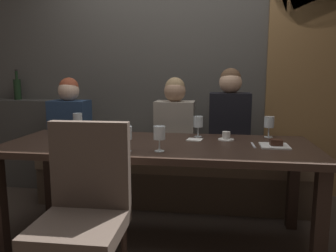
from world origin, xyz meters
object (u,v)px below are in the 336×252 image
(wine_glass_near_left, at_px, (159,134))
(wine_glass_center_front, at_px, (78,119))
(wine_bottle_dark_red, at_px, (17,89))
(wine_glass_end_left, at_px, (126,133))
(banquette_bench, at_px, (171,181))
(fork_on_table, at_px, (253,145))
(wine_glass_near_right, at_px, (198,122))
(espresso_cup, at_px, (226,137))
(dining_table, at_px, (158,155))
(chair_near_side, at_px, (84,204))
(diner_redhead, at_px, (70,118))
(wine_glass_end_right, at_px, (269,123))
(diner_far_end, at_px, (229,117))
(diner_bearded, at_px, (175,120))
(dessert_plate, at_px, (275,145))

(wine_glass_near_left, bearing_deg, wine_glass_center_front, 144.04)
(wine_bottle_dark_red, height_order, wine_glass_end_left, wine_bottle_dark_red)
(banquette_bench, height_order, fork_on_table, fork_on_table)
(wine_glass_near_right, distance_m, espresso_cup, 0.25)
(dining_table, bearing_deg, chair_near_side, -110.11)
(wine_glass_near_right, distance_m, fork_on_table, 0.49)
(wine_glass_center_front, bearing_deg, dining_table, -24.31)
(chair_near_side, xyz_separation_m, fork_on_table, (0.93, 0.73, 0.18))
(dining_table, relative_size, diner_redhead, 2.95)
(wine_glass_end_right, relative_size, espresso_cup, 1.37)
(wine_glass_end_right, bearing_deg, wine_glass_end_left, -147.82)
(diner_far_end, distance_m, wine_glass_center_front, 1.33)
(wine_bottle_dark_red, relative_size, espresso_cup, 2.72)
(diner_redhead, xyz_separation_m, wine_glass_near_left, (1.05, -0.96, 0.05))
(chair_near_side, xyz_separation_m, espresso_cup, (0.75, 0.91, 0.21))
(dining_table, bearing_deg, wine_glass_near_right, 45.67)
(banquette_bench, relative_size, fork_on_table, 14.71)
(diner_bearded, bearing_deg, espresso_cup, -49.95)
(espresso_cup, bearing_deg, diner_redhead, 160.26)
(espresso_cup, xyz_separation_m, fork_on_table, (0.18, -0.17, -0.02))
(banquette_bench, xyz_separation_m, wine_glass_near_left, (0.06, -0.94, 0.62))
(wine_glass_near_right, bearing_deg, diner_far_end, 59.30)
(wine_bottle_dark_red, relative_size, fork_on_table, 1.92)
(chair_near_side, relative_size, dessert_plate, 5.16)
(wine_glass_near_left, relative_size, dessert_plate, 0.86)
(dining_table, distance_m, espresso_cup, 0.54)
(dessert_plate, bearing_deg, diner_bearded, 137.21)
(wine_bottle_dark_red, xyz_separation_m, dessert_plate, (2.56, -1.06, -0.32))
(wine_bottle_dark_red, distance_m, wine_glass_center_front, 1.26)
(chair_near_side, distance_m, fork_on_table, 1.20)
(wine_glass_near_left, bearing_deg, dining_table, 102.89)
(wine_bottle_dark_red, xyz_separation_m, fork_on_table, (2.42, -1.05, -0.33))
(banquette_bench, xyz_separation_m, diner_bearded, (0.03, 0.03, 0.58))
(wine_bottle_dark_red, distance_m, wine_glass_end_left, 2.09)
(wine_glass_near_left, height_order, wine_glass_end_right, same)
(diner_bearded, relative_size, wine_bottle_dark_red, 2.30)
(diner_far_end, relative_size, wine_glass_end_left, 5.07)
(diner_redhead, bearing_deg, wine_bottle_dark_red, 155.17)
(wine_glass_end_right, bearing_deg, dining_table, -157.43)
(wine_glass_end_left, bearing_deg, chair_near_side, -103.62)
(fork_on_table, bearing_deg, espresso_cup, 135.18)
(wine_glass_end_left, height_order, fork_on_table, wine_glass_end_left)
(wine_glass_near_right, height_order, wine_glass_near_left, same)
(wine_glass_end_left, bearing_deg, espresso_cup, 35.36)
(diner_far_end, distance_m, fork_on_table, 0.72)
(wine_glass_near_right, bearing_deg, wine_bottle_dark_red, 158.75)
(wine_glass_near_left, distance_m, wine_glass_end_right, 0.96)
(espresso_cup, xyz_separation_m, dessert_plate, (0.32, -0.18, -0.01))
(diner_redhead, relative_size, wine_glass_near_right, 4.55)
(diner_redhead, bearing_deg, espresso_cup, -19.74)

